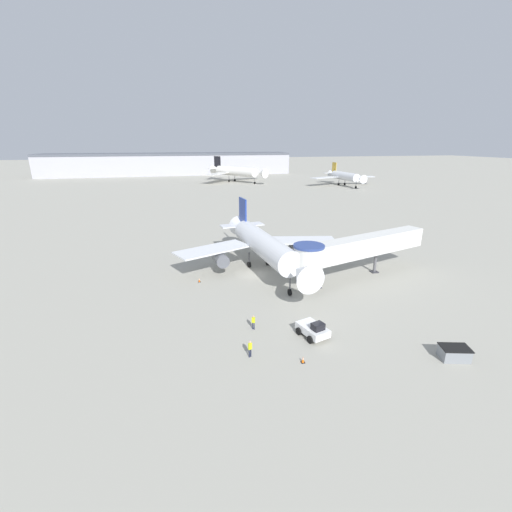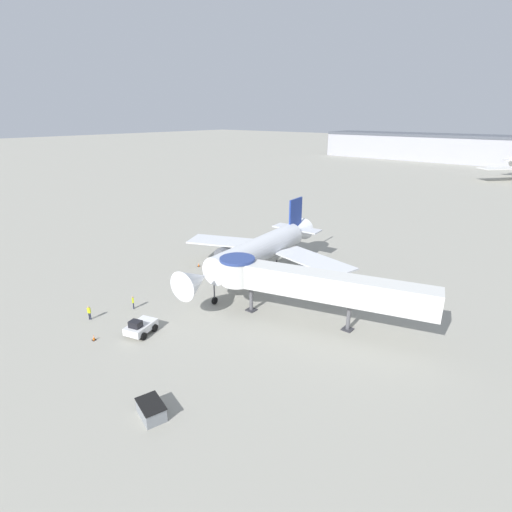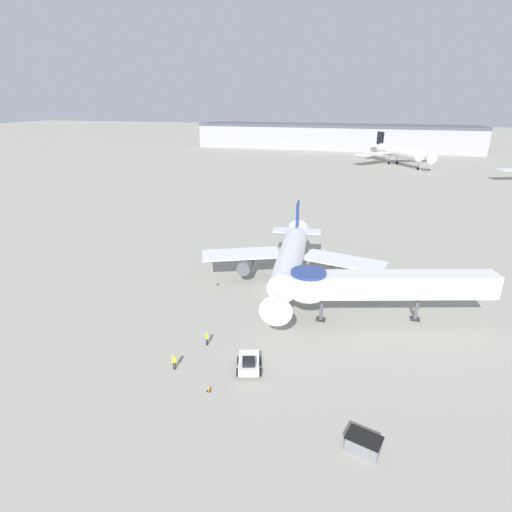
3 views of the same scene
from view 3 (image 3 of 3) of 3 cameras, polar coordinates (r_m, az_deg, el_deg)
ground_plane at (r=56.17m, az=2.61°, el=-4.68°), size 800.00×800.00×0.00m
main_airplane at (r=55.65m, az=4.96°, el=-0.35°), size 26.82×28.37×9.74m
jet_bridge at (r=48.66m, az=17.32°, el=-3.92°), size 23.39×9.58×6.36m
pushback_tug_white at (r=40.15m, az=-1.03°, el=-15.08°), size 3.01×3.79×1.84m
service_container_gray at (r=34.09m, az=15.11°, el=-24.44°), size 2.94×2.32×1.23m
traffic_cone_apron_front at (r=38.35m, az=-6.76°, el=-18.28°), size 0.36×0.36×0.61m
traffic_cone_port_wing at (r=57.48m, az=-5.56°, el=-3.81°), size 0.36×0.36×0.60m
ground_crew_marshaller at (r=40.97m, az=-11.64°, el=-14.46°), size 0.38×0.32×1.70m
ground_crew_wing_walker at (r=43.93m, az=-7.06°, el=-11.48°), size 0.36×0.34×1.64m
background_jet_black_tail at (r=175.01m, az=19.62°, el=13.86°), size 32.94×33.69×12.07m
terminal_building at (r=225.92m, az=11.02°, el=16.39°), size 145.31×22.48×12.68m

